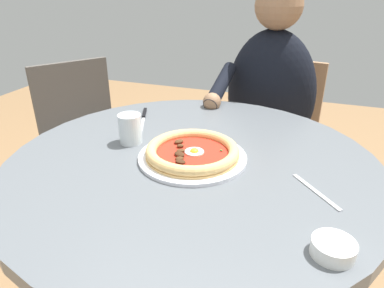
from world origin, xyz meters
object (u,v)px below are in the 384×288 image
(dining_table, at_px, (192,204))
(cafe_chair_spare_near, at_px, (85,130))
(steak_knife, at_px, (144,116))
(water_glass, at_px, (130,131))
(cafe_chair_diner, at_px, (274,128))
(pizza_on_plate, at_px, (193,154))
(ramekin_capers, at_px, (333,248))
(fork_utensil, at_px, (316,191))
(diner_person, at_px, (265,134))

(dining_table, xyz_separation_m, cafe_chair_spare_near, (-0.75, 0.51, -0.08))
(steak_knife, bearing_deg, cafe_chair_spare_near, 150.11)
(water_glass, bearing_deg, cafe_chair_diner, 67.02)
(steak_knife, bearing_deg, pizza_on_plate, -41.75)
(pizza_on_plate, relative_size, water_glass, 3.35)
(pizza_on_plate, height_order, cafe_chair_spare_near, cafe_chair_spare_near)
(cafe_chair_spare_near, bearing_deg, ramekin_capers, -35.00)
(dining_table, xyz_separation_m, ramekin_capers, (0.36, -0.26, 0.17))
(fork_utensil, bearing_deg, steak_knife, 153.40)
(cafe_chair_diner, bearing_deg, steak_knife, -123.54)
(diner_person, distance_m, cafe_chair_diner, 0.14)
(cafe_chair_diner, bearing_deg, water_glass, -112.98)
(pizza_on_plate, height_order, fork_utensil, pizza_on_plate)
(cafe_chair_diner, height_order, cafe_chair_spare_near, cafe_chair_diner)
(water_glass, distance_m, cafe_chair_diner, 0.92)
(steak_knife, bearing_deg, fork_utensil, -26.60)
(cafe_chair_spare_near, bearing_deg, steak_knife, -29.89)
(water_glass, bearing_deg, ramekin_capers, -27.68)
(ramekin_capers, xyz_separation_m, cafe_chair_spare_near, (-1.11, 0.78, -0.25))
(water_glass, height_order, cafe_chair_diner, cafe_chair_diner)
(ramekin_capers, bearing_deg, cafe_chair_spare_near, 145.00)
(steak_knife, bearing_deg, dining_table, -41.59)
(ramekin_capers, height_order, cafe_chair_diner, cafe_chair_diner)
(diner_person, bearing_deg, fork_utensil, -74.30)
(dining_table, height_order, steak_knife, steak_knife)
(ramekin_capers, distance_m, cafe_chair_diner, 1.16)
(fork_utensil, xyz_separation_m, cafe_chair_diner, (-0.19, 0.90, -0.23))
(steak_knife, bearing_deg, cafe_chair_diner, 56.46)
(cafe_chair_spare_near, bearing_deg, water_glass, -41.55)
(ramekin_capers, relative_size, fork_utensil, 0.62)
(cafe_chair_spare_near, bearing_deg, cafe_chair_diner, 20.64)
(dining_table, height_order, cafe_chair_spare_near, cafe_chair_spare_near)
(dining_table, bearing_deg, diner_person, 81.19)
(ramekin_capers, height_order, fork_utensil, ramekin_capers)
(water_glass, height_order, cafe_chair_spare_near, water_glass)
(dining_table, distance_m, pizza_on_plate, 0.17)
(fork_utensil, height_order, diner_person, diner_person)
(dining_table, distance_m, steak_knife, 0.39)
(diner_person, bearing_deg, dining_table, -98.81)
(dining_table, relative_size, cafe_chair_spare_near, 1.22)
(cafe_chair_diner, bearing_deg, fork_utensil, -78.00)
(fork_utensil, relative_size, cafe_chair_spare_near, 0.15)
(water_glass, relative_size, steak_knife, 0.43)
(pizza_on_plate, bearing_deg, diner_person, 81.52)
(dining_table, bearing_deg, cafe_chair_spare_near, 145.50)
(pizza_on_plate, distance_m, water_glass, 0.22)
(water_glass, xyz_separation_m, steak_knife, (-0.06, 0.20, -0.03))
(pizza_on_plate, distance_m, cafe_chair_spare_near, 0.95)
(pizza_on_plate, distance_m, cafe_chair_diner, 0.89)
(water_glass, height_order, ramekin_capers, water_glass)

